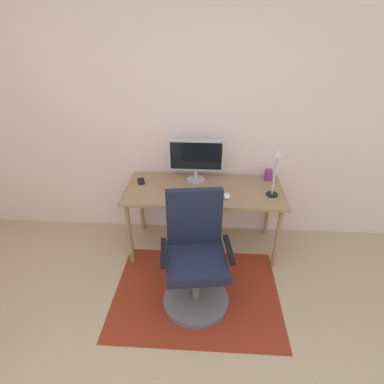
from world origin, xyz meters
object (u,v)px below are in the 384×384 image
(keyboard, at_px, (193,197))
(computer_mouse, at_px, (227,196))
(coffee_cup, at_px, (268,175))
(cell_phone, at_px, (141,181))
(desk, at_px, (204,195))
(office_chair, at_px, (196,263))
(monitor, at_px, (196,157))
(desk_lamp, at_px, (276,166))

(keyboard, xyz_separation_m, computer_mouse, (0.31, 0.03, 0.01))
(coffee_cup, height_order, cell_phone, coffee_cup)
(desk, distance_m, computer_mouse, 0.28)
(cell_phone, height_order, office_chair, office_chair)
(monitor, distance_m, cell_phone, 0.61)
(monitor, bearing_deg, office_chair, -87.14)
(office_chair, bearing_deg, computer_mouse, 56.87)
(computer_mouse, bearing_deg, coffee_cup, 42.01)
(keyboard, bearing_deg, coffee_cup, 29.80)
(desk_lamp, bearing_deg, computer_mouse, -170.48)
(keyboard, bearing_deg, computer_mouse, 6.26)
(keyboard, relative_size, desk_lamp, 0.95)
(cell_phone, relative_size, office_chair, 0.14)
(office_chair, bearing_deg, cell_phone, 118.60)
(monitor, relative_size, office_chair, 0.55)
(computer_mouse, relative_size, office_chair, 0.10)
(monitor, relative_size, computer_mouse, 5.24)
(desk, height_order, office_chair, office_chair)
(keyboard, height_order, computer_mouse, computer_mouse)
(desk, height_order, monitor, monitor)
(coffee_cup, xyz_separation_m, cell_phone, (-1.29, -0.12, -0.05))
(desk, relative_size, monitor, 2.79)
(computer_mouse, relative_size, desk_lamp, 0.23)
(cell_phone, bearing_deg, desk_lamp, -27.37)
(desk, height_order, keyboard, keyboard)
(desk, distance_m, coffee_cup, 0.70)
(keyboard, relative_size, computer_mouse, 4.13)
(desk, relative_size, computer_mouse, 14.64)
(coffee_cup, distance_m, desk_lamp, 0.40)
(keyboard, xyz_separation_m, office_chair, (0.05, -0.51, -0.32))
(desk, xyz_separation_m, cell_phone, (-0.64, 0.11, 0.07))
(computer_mouse, relative_size, cell_phone, 0.74)
(office_chair, bearing_deg, coffee_cup, 45.69)
(computer_mouse, relative_size, coffee_cup, 0.95)
(cell_phone, bearing_deg, office_chair, -72.20)
(monitor, xyz_separation_m, office_chair, (0.04, -0.89, -0.56))
(office_chair, bearing_deg, keyboard, 87.91)
(keyboard, distance_m, computer_mouse, 0.31)
(desk_lamp, distance_m, office_chair, 1.10)
(monitor, height_order, cell_phone, monitor)
(desk, bearing_deg, computer_mouse, -35.84)
(office_chair, bearing_deg, monitor, 85.06)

